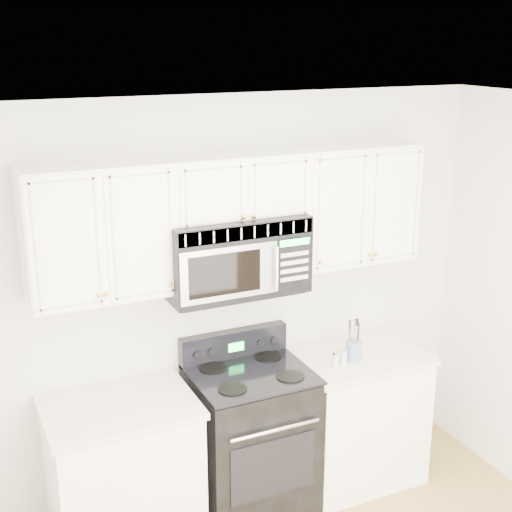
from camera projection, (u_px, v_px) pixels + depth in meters
room at (386, 436)px, 3.02m from camera, size 3.51×3.51×2.61m
base_cabinet_left at (123, 478)px, 4.20m from camera, size 0.86×0.65×0.92m
base_cabinet_right at (354, 419)px, 4.84m from camera, size 0.86×0.65×0.92m
range at (251, 437)px, 4.52m from camera, size 0.73×0.66×1.11m
upper_cabinets at (236, 210)px, 4.20m from camera, size 2.44×0.37×0.75m
microwave at (234, 254)px, 4.22m from camera, size 0.84×0.47×0.46m
utensil_crock at (354, 349)px, 4.57m from camera, size 0.11×0.11×0.29m
shaker_salt at (335, 359)px, 4.48m from camera, size 0.04×0.04×0.10m
shaker_pepper at (344, 356)px, 4.52m from camera, size 0.05×0.05×0.11m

